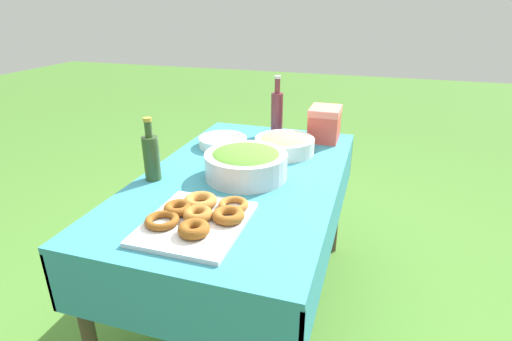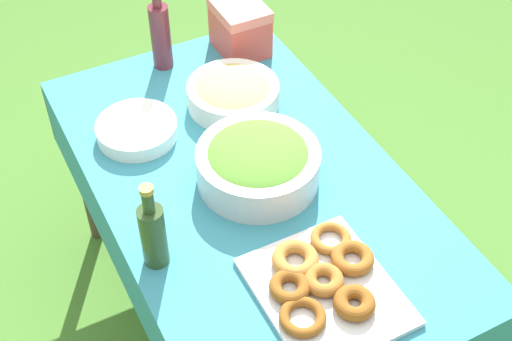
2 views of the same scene
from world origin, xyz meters
The scene contains 9 objects.
ground_plane centered at (0.00, 0.00, 0.00)m, with size 14.00×14.00×0.00m, color #477A2D.
picnic_table centered at (0.00, 0.00, 0.63)m, with size 1.40×0.82×0.73m.
salad_bowl centered at (0.02, 0.02, 0.80)m, with size 0.34×0.34×0.13m.
pasta_bowl centered at (-0.31, 0.11, 0.78)m, with size 0.29×0.29×0.09m.
donut_platter centered at (0.42, -0.01, 0.75)m, with size 0.38×0.34×0.05m.
plate_stack centered at (-0.31, -0.21, 0.75)m, with size 0.24×0.24×0.05m.
olive_oil_bottle centered at (0.15, -0.34, 0.83)m, with size 0.07×0.07×0.26m.
wine_bottle centered at (-0.61, -0.01, 0.85)m, with size 0.07×0.07×0.32m.
cooler_box centered at (-0.57, 0.26, 0.82)m, with size 0.19×0.15×0.17m.
Camera 1 is at (1.47, 0.52, 1.41)m, focal length 28.00 mm.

